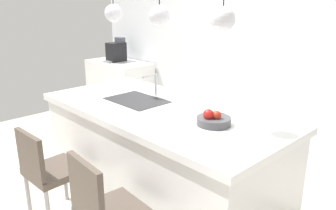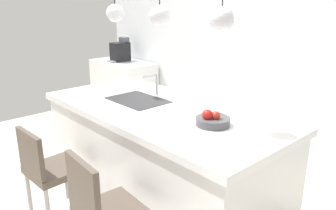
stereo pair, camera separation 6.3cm
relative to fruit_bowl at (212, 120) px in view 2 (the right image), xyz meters
name	(u,v)px [view 2 (the right image)]	position (x,y,z in m)	size (l,w,h in m)	color
floor	(161,200)	(-0.58, -0.01, -0.96)	(6.60, 6.60, 0.00)	beige
back_wall	(268,47)	(-0.58, 1.64, 0.34)	(6.00, 0.10, 2.60)	white
kitchen_island	(161,156)	(-0.58, -0.01, -0.50)	(2.31, 1.07, 0.92)	white
sink_basin	(138,100)	(-0.91, -0.01, -0.04)	(0.56, 0.40, 0.02)	#2D2D30
faucet	(155,82)	(-0.91, 0.20, 0.10)	(0.02, 0.17, 0.22)	silver
fruit_bowl	(212,120)	(0.00, 0.00, 0.00)	(0.26, 0.26, 0.13)	#4C4C51
side_counter	(123,87)	(-2.98, 1.27, -0.53)	(1.10, 0.60, 0.86)	white
coffee_machine	(120,51)	(-3.04, 1.27, 0.06)	(0.20, 0.35, 0.38)	black
chair_near	(48,168)	(-1.03, -0.88, -0.49)	(0.44, 0.44, 0.83)	brown
chair_middle	(102,209)	(-0.17, -0.88, -0.45)	(0.45, 0.44, 0.90)	brown
pendant_light_left	(115,13)	(-1.22, -0.01, 0.75)	(0.17, 0.17, 0.77)	silver
pendant_light_center	(160,15)	(-0.58, -0.01, 0.75)	(0.17, 0.17, 0.77)	silver
pendant_light_right	(222,18)	(0.05, -0.01, 0.75)	(0.17, 0.17, 0.77)	silver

